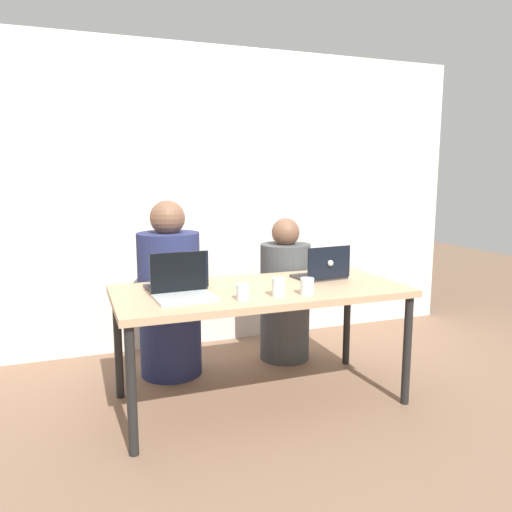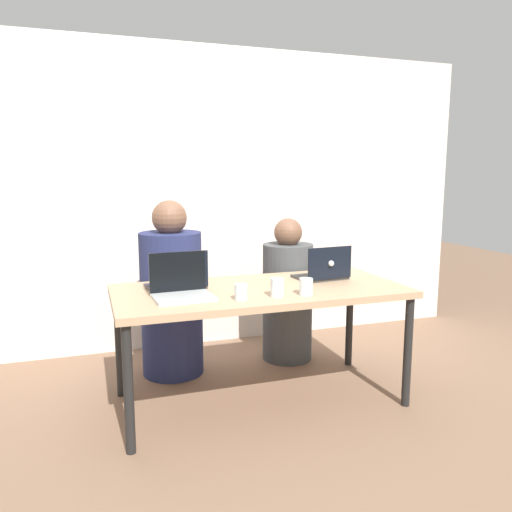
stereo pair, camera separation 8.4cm
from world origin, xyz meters
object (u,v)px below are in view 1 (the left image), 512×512
at_px(laptop_back_left, 178,281).
at_px(laptop_back_right, 322,272).
at_px(person_on_left, 170,299).
at_px(water_glass_center, 279,289).
at_px(water_glass_right, 307,287).
at_px(person_on_right, 285,297).
at_px(laptop_front_left, 183,288).
at_px(water_glass_left, 243,293).

distance_m(laptop_back_left, laptop_back_right, 0.93).
bearing_deg(laptop_back_left, person_on_left, -103.27).
bearing_deg(water_glass_center, laptop_back_left, 143.67).
relative_size(laptop_back_left, water_glass_right, 3.75).
xyz_separation_m(person_on_right, water_glass_center, (-0.41, -0.85, 0.28)).
xyz_separation_m(laptop_front_left, laptop_back_right, (0.95, 0.17, -0.00)).
xyz_separation_m(laptop_front_left, water_glass_right, (0.67, -0.17, -0.01)).
bearing_deg(water_glass_right, laptop_front_left, 165.75).
height_order(person_on_left, water_glass_center, person_on_left).
xyz_separation_m(laptop_back_right, water_glass_left, (-0.66, -0.33, -0.01)).
bearing_deg(person_on_right, water_glass_left, 47.53).
bearing_deg(person_on_right, laptop_back_right, 86.96).
bearing_deg(water_glass_center, water_glass_right, -4.93).
height_order(laptop_back_right, water_glass_right, laptop_back_right).
distance_m(water_glass_right, water_glass_left, 0.38).
xyz_separation_m(laptop_back_left, water_glass_right, (0.66, -0.37, -0.01)).
height_order(person_on_right, laptop_back_left, person_on_right).
bearing_deg(water_glass_right, water_glass_center, 175.07).
xyz_separation_m(laptop_front_left, water_glass_center, (0.50, -0.16, -0.01)).
bearing_deg(water_glass_right, person_on_left, 125.51).
bearing_deg(water_glass_right, water_glass_left, 178.99).
bearing_deg(laptop_back_left, water_glass_left, 118.54).
height_order(person_on_right, water_glass_left, person_on_right).
distance_m(person_on_left, water_glass_left, 0.91).
xyz_separation_m(water_glass_right, water_glass_center, (-0.17, 0.01, 0.00)).
distance_m(person_on_left, laptop_front_left, 0.73).
xyz_separation_m(person_on_right, laptop_front_left, (-0.92, -0.69, 0.29)).
xyz_separation_m(person_on_left, laptop_back_left, (-0.04, -0.49, 0.22)).
relative_size(person_on_left, laptop_back_right, 3.61).
bearing_deg(laptop_front_left, person_on_right, 33.59).
bearing_deg(laptop_back_right, person_on_right, -92.66).
bearing_deg(laptop_front_left, water_glass_right, -17.73).
distance_m(person_on_right, water_glass_left, 1.10).
bearing_deg(water_glass_center, laptop_front_left, 162.78).
relative_size(laptop_front_left, water_glass_center, 3.20).
relative_size(person_on_right, laptop_back_left, 3.00).
bearing_deg(laptop_back_right, person_on_left, -36.24).
distance_m(laptop_back_right, water_glass_left, 0.74).
distance_m(person_on_right, laptop_front_left, 1.19).
relative_size(laptop_back_left, water_glass_left, 4.11).
xyz_separation_m(person_on_left, water_glass_center, (0.45, -0.85, 0.22)).
relative_size(person_on_left, water_glass_center, 11.63).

